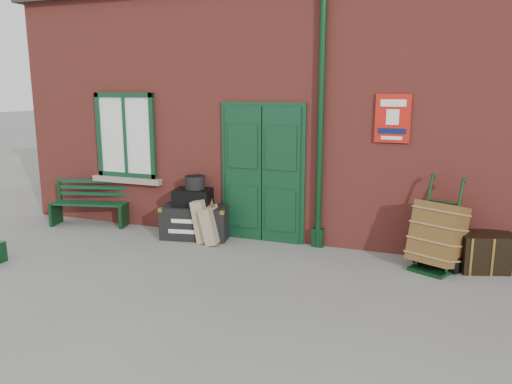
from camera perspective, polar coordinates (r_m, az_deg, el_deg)
The scene contains 10 objects.
ground at distance 6.96m, azimuth -1.14°, elevation -9.10°, with size 80.00×80.00×0.00m, color gray.
station_building at distance 9.83m, azimuth 6.57°, elevation 9.89°, with size 10.30×4.30×4.36m.
bench at distance 9.66m, azimuth -18.38°, elevation -1.06°, with size 1.44×0.75×0.85m.
houdini_trunk at distance 8.48m, azimuth -6.86°, elevation -3.35°, with size 1.10×0.61×0.55m, color black.
strongbox at distance 8.41m, azimuth -7.23°, elevation -0.59°, with size 0.61×0.44×0.28m, color black.
hatbox at distance 8.37m, azimuth -6.99°, elevation 1.09°, with size 0.33×0.33×0.22m, color black.
suitcase_back at distance 8.28m, azimuth -5.94°, elevation -3.12°, with size 0.20×0.49×0.69m, color tan.
suitcase_front at distance 8.13m, azimuth -5.11°, elevation -3.74°, with size 0.18×0.44×0.59m, color tan.
porter_trolley at distance 7.33m, azimuth 20.01°, elevation -4.67°, with size 0.83×0.86×1.27m.
dark_trunk at distance 7.63m, azimuth 24.74°, elevation -6.23°, with size 0.73×0.47×0.52m, color black.
Camera 1 is at (2.44, -6.02, 2.49)m, focal length 35.00 mm.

